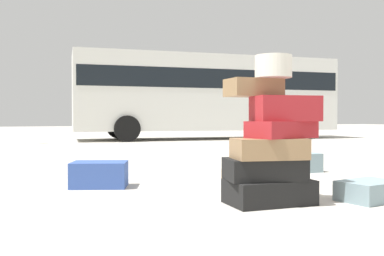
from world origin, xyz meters
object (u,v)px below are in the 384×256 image
object	(u,v)px
suitcase_slate_white_trunk	(298,163)
suitcase_navy_right_side	(99,174)
parked_bus	(207,92)
suitcase_tower	(271,144)
suitcase_slate_foreground_far	(369,191)
suitcase_brown_upright_blue	(252,178)

from	to	relation	value
suitcase_slate_white_trunk	suitcase_navy_right_side	world-z (taller)	suitcase_navy_right_side
parked_bus	suitcase_tower	bearing A→B (deg)	-105.82
suitcase_slate_foreground_far	parked_bus	world-z (taller)	parked_bus
suitcase_navy_right_side	suitcase_slate_white_trunk	bearing A→B (deg)	24.91
suitcase_slate_foreground_far	suitcase_brown_upright_blue	distance (m)	1.29
suitcase_slate_white_trunk	suitcase_brown_upright_blue	bearing A→B (deg)	-139.89
suitcase_navy_right_side	parked_bus	bearing A→B (deg)	79.65
suitcase_tower	suitcase_slate_white_trunk	xyz separation A→B (m)	(1.68, 1.83, -0.43)
suitcase_tower	parked_bus	xyz separation A→B (m)	(4.70, 11.68, 1.27)
suitcase_tower	suitcase_slate_foreground_far	xyz separation A→B (m)	(0.97, -0.26, -0.47)
suitcase_slate_white_trunk	suitcase_brown_upright_blue	xyz separation A→B (m)	(-1.38, -0.99, -0.03)
suitcase_slate_foreground_far	suitcase_navy_right_side	distance (m)	2.95
suitcase_navy_right_side	parked_bus	xyz separation A→B (m)	(6.03, 10.09, 1.68)
suitcase_tower	suitcase_brown_upright_blue	world-z (taller)	suitcase_tower
suitcase_brown_upright_blue	parked_bus	distance (m)	11.82
suitcase_brown_upright_blue	parked_bus	world-z (taller)	parked_bus
suitcase_brown_upright_blue	suitcase_tower	bearing A→B (deg)	-127.61
suitcase_slate_white_trunk	suitcase_navy_right_side	xyz separation A→B (m)	(-3.00, -0.23, 0.01)
suitcase_tower	suitcase_slate_white_trunk	size ratio (longest dim) A/B	2.10
suitcase_tower	suitcase_slate_white_trunk	bearing A→B (deg)	47.39
suitcase_slate_foreground_far	suitcase_slate_white_trunk	bearing A→B (deg)	61.36
parked_bus	suitcase_navy_right_side	bearing A→B (deg)	-114.75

